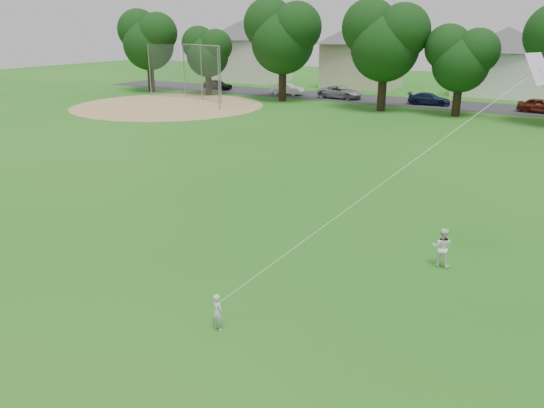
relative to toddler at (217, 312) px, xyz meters
The scene contains 10 objects.
ground 1.69m from the toddler, 125.50° to the left, with size 160.00×160.00×0.00m, color #176316.
street 43.33m from the toddler, 91.24° to the left, with size 90.00×7.00×0.01m, color #2D2D30.
dirt_infield 39.82m from the toddler, 132.58° to the left, with size 18.00×18.00×0.02m, color #9E7F51.
toddler is the anchor object (origin of this frame).
older_boy 7.66m from the toddler, 59.21° to the left, with size 0.62×0.48×1.27m, color white.
kite 5.62m from the toddler, 52.89° to the left, with size 3.36×4.40×11.02m.
baseball_backstop 42.93m from the toddler, 128.58° to the left, with size 11.66×5.23×5.38m.
tree_row 37.57m from the toddler, 91.87° to the left, with size 79.11×7.83×10.12m.
parked_cars 42.32m from the toddler, 90.71° to the left, with size 62.49×2.34×1.28m.
house_row 53.55m from the toddler, 92.89° to the left, with size 76.53×13.44×9.84m.
Camera 1 is at (7.98, -10.67, 7.27)m, focal length 35.00 mm.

